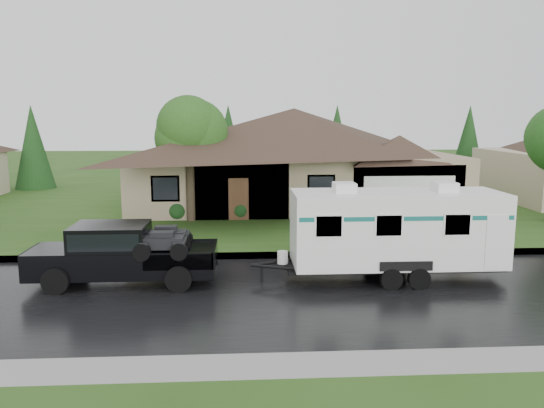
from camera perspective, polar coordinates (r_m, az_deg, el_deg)
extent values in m
plane|color=#2A4E18|center=(17.91, 0.31, -7.59)|extent=(140.00, 140.00, 0.00)
cube|color=black|center=(16.01, 0.77, -9.64)|extent=(140.00, 8.00, 0.01)
cube|color=gray|center=(20.05, -0.10, -5.53)|extent=(140.00, 0.50, 0.15)
cube|color=#2A4E18|center=(32.53, -1.37, 0.19)|extent=(140.00, 26.00, 0.15)
cube|color=tan|center=(31.46, 2.33, 2.77)|extent=(18.00, 10.00, 3.00)
pyramid|color=#32231B|center=(31.27, 2.38, 10.25)|extent=(19.44, 10.80, 2.60)
cube|color=tan|center=(29.60, 13.37, 1.82)|extent=(5.76, 4.00, 2.70)
cylinder|color=#382B1E|center=(26.41, -8.75, 1.10)|extent=(0.42, 0.42, 2.70)
sphere|color=#326721|center=(26.16, -8.91, 7.53)|extent=(3.73, 3.73, 3.73)
sphere|color=#143814|center=(26.99, -10.11, -0.59)|extent=(1.00, 1.00, 1.00)
sphere|color=#143814|center=(26.80, -3.41, -0.53)|extent=(1.00, 1.00, 1.00)
sphere|color=#143814|center=(26.98, 3.30, -0.47)|extent=(1.00, 1.00, 1.00)
sphere|color=#143814|center=(27.52, 9.83, -0.40)|extent=(1.00, 1.00, 1.00)
sphere|color=#143814|center=(28.40, 16.03, -0.32)|extent=(1.00, 1.00, 1.00)
cube|color=black|center=(17.44, -15.64, -5.87)|extent=(5.72, 1.91, 0.82)
cube|color=black|center=(17.95, -22.26, -4.95)|extent=(1.53, 1.86, 0.33)
cube|color=black|center=(17.36, -16.98, -3.50)|extent=(2.29, 1.79, 0.86)
cube|color=black|center=(17.35, -16.99, -3.35)|extent=(2.10, 1.83, 0.52)
cube|color=black|center=(17.10, -9.70, -5.29)|extent=(2.10, 1.81, 0.06)
cylinder|color=black|center=(17.16, -22.23, -7.66)|extent=(0.80, 0.31, 0.80)
cylinder|color=black|center=(18.86, -20.41, -6.05)|extent=(0.80, 0.31, 0.80)
cylinder|color=black|center=(16.35, -10.01, -7.92)|extent=(0.80, 0.31, 0.80)
cylinder|color=black|center=(18.13, -9.34, -6.19)|extent=(0.80, 0.31, 0.80)
cube|color=white|center=(17.54, 13.22, -2.50)|extent=(6.68, 2.29, 2.34)
cube|color=black|center=(17.85, 13.06, -6.63)|extent=(7.06, 1.14, 0.13)
cube|color=#0D5B57|center=(17.44, 13.28, -0.84)|extent=(6.54, 2.31, 0.13)
cube|color=white|center=(16.91, 7.79, 1.77)|extent=(0.67, 0.76, 0.31)
cube|color=white|center=(17.82, 18.08, 1.78)|extent=(0.67, 0.76, 0.31)
cylinder|color=black|center=(16.71, 12.72, -7.88)|extent=(0.67, 0.23, 0.67)
cylinder|color=black|center=(18.79, 10.83, -5.90)|extent=(0.67, 0.23, 0.67)
cylinder|color=black|center=(16.96, 15.53, -7.73)|extent=(0.67, 0.23, 0.67)
cylinder|color=black|center=(19.02, 13.35, -5.80)|extent=(0.67, 0.23, 0.67)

